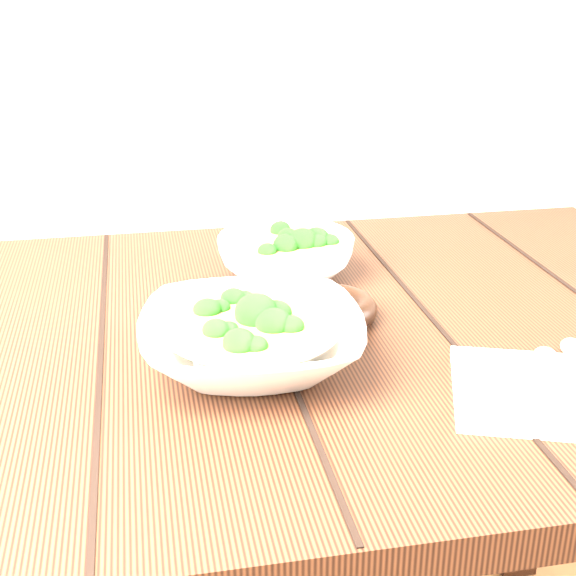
{
  "coord_description": "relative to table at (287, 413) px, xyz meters",
  "views": [
    {
      "loc": [
        -0.17,
        -0.86,
        1.16
      ],
      "look_at": [
        0.0,
        0.0,
        0.8
      ],
      "focal_mm": 50.0,
      "sensor_mm": 36.0,
      "label": 1
    }
  ],
  "objects": [
    {
      "name": "table",
      "position": [
        0.0,
        0.0,
        0.0
      ],
      "size": [
        1.2,
        0.8,
        0.75
      ],
      "color": "black",
      "rests_on": "ground"
    },
    {
      "name": "soup_bowl_front",
      "position": [
        -0.06,
        -0.09,
        0.15
      ],
      "size": [
        0.26,
        0.26,
        0.07
      ],
      "color": "silver",
      "rests_on": "table"
    },
    {
      "name": "soup_bowl_back",
      "position": [
        0.03,
        0.16,
        0.15
      ],
      "size": [
        0.24,
        0.24,
        0.07
      ],
      "color": "silver",
      "rests_on": "table"
    },
    {
      "name": "trivet",
      "position": [
        0.06,
        0.01,
        0.13
      ],
      "size": [
        0.15,
        0.15,
        0.03
      ],
      "primitive_type": "torus",
      "rotation": [
        0.0,
        0.0,
        -0.38
      ],
      "color": "black",
      "rests_on": "table"
    },
    {
      "name": "napkin",
      "position": [
        0.23,
        -0.22,
        0.13
      ],
      "size": [
        0.24,
        0.22,
        0.01
      ],
      "primitive_type": "cube",
      "rotation": [
        0.0,
        0.0,
        -0.34
      ],
      "color": "beige",
      "rests_on": "table"
    },
    {
      "name": "spoon_left",
      "position": [
        0.24,
        -0.18,
        0.13
      ],
      "size": [
        0.09,
        0.15,
        0.01
      ],
      "color": "#BAB6A4",
      "rests_on": "napkin"
    },
    {
      "name": "spoon_right",
      "position": [
        0.28,
        -0.17,
        0.13
      ],
      "size": [
        0.09,
        0.15,
        0.01
      ],
      "color": "#BAB6A4",
      "rests_on": "napkin"
    }
  ]
}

